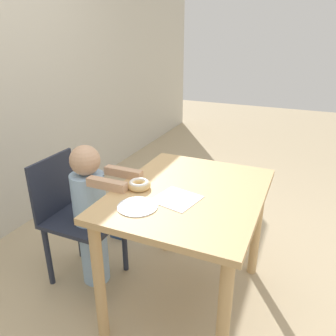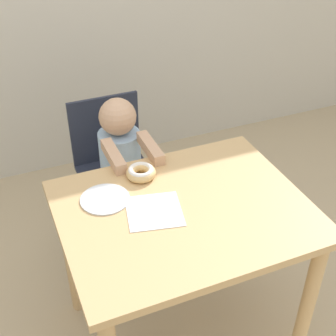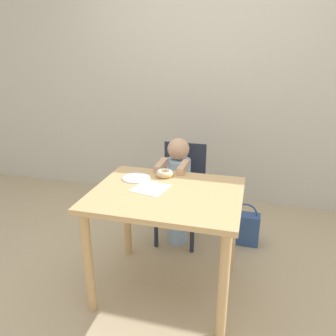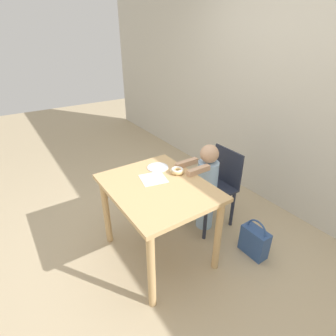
{
  "view_description": "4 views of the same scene",
  "coord_description": "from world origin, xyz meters",
  "px_view_note": "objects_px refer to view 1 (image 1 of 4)",
  "views": [
    {
      "loc": [
        -1.48,
        -0.53,
        1.54
      ],
      "look_at": [
        -0.02,
        0.12,
        0.87
      ],
      "focal_mm": 35.0,
      "sensor_mm": 36.0,
      "label": 1
    },
    {
      "loc": [
        -0.59,
        -1.26,
        1.92
      ],
      "look_at": [
        -0.02,
        0.12,
        0.87
      ],
      "focal_mm": 50.0,
      "sensor_mm": 36.0,
      "label": 2
    },
    {
      "loc": [
        0.51,
        -1.85,
        1.62
      ],
      "look_at": [
        -0.02,
        0.12,
        0.87
      ],
      "focal_mm": 35.0,
      "sensor_mm": 36.0,
      "label": 3
    },
    {
      "loc": [
        1.57,
        -0.96,
        1.89
      ],
      "look_at": [
        -0.02,
        0.12,
        0.87
      ],
      "focal_mm": 28.0,
      "sensor_mm": 36.0,
      "label": 4
    }
  ],
  "objects_px": {
    "child_figure": "(91,214)",
    "handbag": "(124,215)",
    "donut": "(139,184)",
    "chair": "(76,218)"
  },
  "relations": [
    {
      "from": "child_figure",
      "to": "handbag",
      "type": "height_order",
      "value": "child_figure"
    },
    {
      "from": "child_figure",
      "to": "handbag",
      "type": "relative_size",
      "value": 2.46
    },
    {
      "from": "handbag",
      "to": "donut",
      "type": "bearing_deg",
      "value": -140.68
    },
    {
      "from": "donut",
      "to": "child_figure",
      "type": "bearing_deg",
      "value": 87.4
    },
    {
      "from": "child_figure",
      "to": "donut",
      "type": "distance_m",
      "value": 0.45
    },
    {
      "from": "chair",
      "to": "donut",
      "type": "bearing_deg",
      "value": -91.93
    },
    {
      "from": "chair",
      "to": "donut",
      "type": "xyz_separation_m",
      "value": [
        -0.02,
        -0.48,
        0.33
      ]
    },
    {
      "from": "child_figure",
      "to": "handbag",
      "type": "distance_m",
      "value": 0.68
    },
    {
      "from": "chair",
      "to": "handbag",
      "type": "height_order",
      "value": "chair"
    },
    {
      "from": "donut",
      "to": "handbag",
      "type": "bearing_deg",
      "value": 39.32
    }
  ]
}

